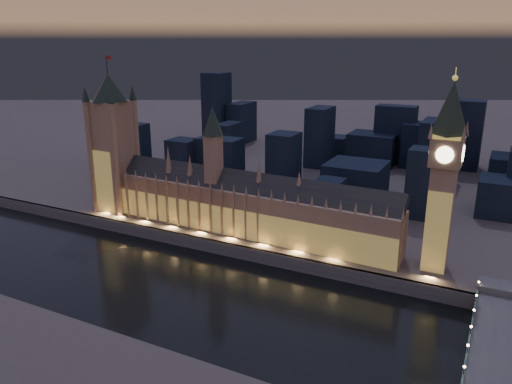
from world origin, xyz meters
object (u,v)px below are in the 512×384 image
at_px(palace_of_westminster, 240,204).
at_px(westminster_bridge, 491,352).
at_px(victoria_tower, 113,136).
at_px(elizabeth_tower, 445,162).

relative_size(palace_of_westminster, westminster_bridge, 1.79).
xyz_separation_m(palace_of_westminster, victoria_tower, (-100.62, 0.16, 34.33)).
xyz_separation_m(victoria_tower, elizabeth_tower, (218.00, 0.01, 5.38)).
height_order(victoria_tower, westminster_bridge, victoria_tower).
distance_m(palace_of_westminster, victoria_tower, 106.32).
distance_m(palace_of_westminster, elizabeth_tower, 123.91).
bearing_deg(victoria_tower, westminster_bridge, -14.69).
relative_size(victoria_tower, westminster_bridge, 0.95).
height_order(palace_of_westminster, victoria_tower, victoria_tower).
relative_size(victoria_tower, elizabeth_tower, 1.02).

